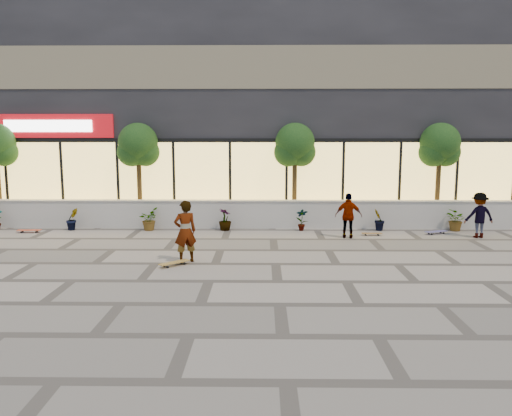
{
  "coord_description": "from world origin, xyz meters",
  "views": [
    {
      "loc": [
        1.28,
        -11.45,
        3.42
      ],
      "look_at": [
        1.08,
        3.19,
        1.3
      ],
      "focal_mm": 35.0,
      "sensor_mm": 36.0,
      "label": 1
    }
  ],
  "objects_px": {
    "tree_mideast": "(295,147)",
    "skater_right_near": "(349,216)",
    "tree_midwest": "(138,147)",
    "skater_center": "(185,231)",
    "skateboard_right_near": "(372,233)",
    "skateboard_right_far": "(436,232)",
    "skater_right_far": "(479,215)",
    "skateboard_left": "(29,230)",
    "skateboard_center": "(174,263)",
    "tree_east": "(440,147)"
  },
  "relations": [
    {
      "from": "skateboard_center",
      "to": "skateboard_right_far",
      "type": "xyz_separation_m",
      "value": [
        8.45,
        4.47,
        -0.0
      ]
    },
    {
      "from": "skater_right_far",
      "to": "tree_east",
      "type": "bearing_deg",
      "value": -80.99
    },
    {
      "from": "tree_mideast",
      "to": "skateboard_right_near",
      "type": "xyz_separation_m",
      "value": [
        2.57,
        -2.12,
        -2.92
      ]
    },
    {
      "from": "skateboard_right_near",
      "to": "tree_midwest",
      "type": "bearing_deg",
      "value": 167.63
    },
    {
      "from": "tree_midwest",
      "to": "skateboard_center",
      "type": "distance_m",
      "value": 7.35
    },
    {
      "from": "skater_right_near",
      "to": "skateboard_right_near",
      "type": "distance_m",
      "value": 1.22
    },
    {
      "from": "tree_midwest",
      "to": "skater_right_near",
      "type": "xyz_separation_m",
      "value": [
        7.67,
        -2.57,
        -2.22
      ]
    },
    {
      "from": "tree_east",
      "to": "skateboard_right_far",
      "type": "xyz_separation_m",
      "value": [
        -0.61,
        -1.83,
        -2.9
      ]
    },
    {
      "from": "skateboard_left",
      "to": "skateboard_right_far",
      "type": "relative_size",
      "value": 0.96
    },
    {
      "from": "skateboard_left",
      "to": "skateboard_right_far",
      "type": "bearing_deg",
      "value": -4.68
    },
    {
      "from": "tree_mideast",
      "to": "skateboard_left",
      "type": "relative_size",
      "value": 4.71
    },
    {
      "from": "skateboard_center",
      "to": "skateboard_right_near",
      "type": "distance_m",
      "value": 7.42
    },
    {
      "from": "skater_center",
      "to": "skateboard_left",
      "type": "bearing_deg",
      "value": -57.63
    },
    {
      "from": "skater_center",
      "to": "skateboard_center",
      "type": "xyz_separation_m",
      "value": [
        -0.23,
        -0.43,
        -0.76
      ]
    },
    {
      "from": "tree_midwest",
      "to": "skater_right_near",
      "type": "bearing_deg",
      "value": -18.52
    },
    {
      "from": "tree_midwest",
      "to": "tree_mideast",
      "type": "bearing_deg",
      "value": 0.0
    },
    {
      "from": "skateboard_left",
      "to": "skater_right_far",
      "type": "bearing_deg",
      "value": -6.83
    },
    {
      "from": "skater_right_near",
      "to": "skateboard_center",
      "type": "distance_m",
      "value": 6.46
    },
    {
      "from": "tree_east",
      "to": "skateboard_center",
      "type": "bearing_deg",
      "value": -145.19
    },
    {
      "from": "tree_east",
      "to": "tree_midwest",
      "type": "bearing_deg",
      "value": 180.0
    },
    {
      "from": "tree_midwest",
      "to": "tree_east",
      "type": "xyz_separation_m",
      "value": [
        11.5,
        0.0,
        0.0
      ]
    },
    {
      "from": "skater_right_near",
      "to": "skateboard_right_near",
      "type": "bearing_deg",
      "value": -142.65
    },
    {
      "from": "skater_right_near",
      "to": "skateboard_right_far",
      "type": "distance_m",
      "value": 3.37
    },
    {
      "from": "skateboard_left",
      "to": "skateboard_right_far",
      "type": "xyz_separation_m",
      "value": [
        14.45,
        -0.05,
        0.0
      ]
    },
    {
      "from": "skater_center",
      "to": "skateboard_right_far",
      "type": "height_order",
      "value": "skater_center"
    },
    {
      "from": "skater_right_near",
      "to": "skater_right_far",
      "type": "height_order",
      "value": "skater_right_far"
    },
    {
      "from": "tree_midwest",
      "to": "skateboard_right_far",
      "type": "height_order",
      "value": "tree_midwest"
    },
    {
      "from": "skater_right_near",
      "to": "skateboard_center",
      "type": "relative_size",
      "value": 1.93
    },
    {
      "from": "tree_midwest",
      "to": "skater_center",
      "type": "xyz_separation_m",
      "value": [
        2.67,
        -5.87,
        -2.14
      ]
    },
    {
      "from": "tree_mideast",
      "to": "tree_east",
      "type": "relative_size",
      "value": 1.0
    },
    {
      "from": "tree_mideast",
      "to": "skateboard_right_near",
      "type": "distance_m",
      "value": 4.42
    },
    {
      "from": "skater_center",
      "to": "skateboard_center",
      "type": "bearing_deg",
      "value": 37.33
    },
    {
      "from": "skateboard_right_far",
      "to": "skater_right_far",
      "type": "bearing_deg",
      "value": -47.71
    },
    {
      "from": "skateboard_right_near",
      "to": "skateboard_right_far",
      "type": "height_order",
      "value": "skateboard_right_far"
    },
    {
      "from": "tree_east",
      "to": "skateboard_right_far",
      "type": "distance_m",
      "value": 3.49
    },
    {
      "from": "skater_center",
      "to": "skater_right_far",
      "type": "bearing_deg",
      "value": 175.67
    },
    {
      "from": "skater_right_near",
      "to": "skateboard_right_near",
      "type": "xyz_separation_m",
      "value": [
        0.9,
        0.45,
        -0.69
      ]
    },
    {
      "from": "skateboard_left",
      "to": "skateboard_right_near",
      "type": "height_order",
      "value": "skateboard_left"
    },
    {
      "from": "tree_mideast",
      "to": "skater_right_far",
      "type": "distance_m",
      "value": 6.92
    },
    {
      "from": "tree_mideast",
      "to": "skateboard_center",
      "type": "height_order",
      "value": "tree_mideast"
    },
    {
      "from": "skater_right_near",
      "to": "skateboard_right_far",
      "type": "xyz_separation_m",
      "value": [
        3.22,
        0.73,
        -0.68
      ]
    },
    {
      "from": "tree_mideast",
      "to": "skateboard_right_far",
      "type": "bearing_deg",
      "value": -20.57
    },
    {
      "from": "skateboard_left",
      "to": "skateboard_center",
      "type": "bearing_deg",
      "value": -41.45
    },
    {
      "from": "skater_right_near",
      "to": "skateboard_right_far",
      "type": "relative_size",
      "value": 1.77
    },
    {
      "from": "tree_east",
      "to": "skateboard_right_far",
      "type": "bearing_deg",
      "value": -108.48
    },
    {
      "from": "tree_mideast",
      "to": "skater_right_near",
      "type": "relative_size",
      "value": 2.57
    },
    {
      "from": "tree_midwest",
      "to": "skateboard_center",
      "type": "bearing_deg",
      "value": -68.85
    },
    {
      "from": "skateboard_left",
      "to": "skater_right_near",
      "type": "bearing_deg",
      "value": -8.47
    },
    {
      "from": "skateboard_center",
      "to": "skateboard_right_near",
      "type": "height_order",
      "value": "skateboard_center"
    },
    {
      "from": "skater_right_near",
      "to": "skateboard_right_far",
      "type": "height_order",
      "value": "skater_right_near"
    }
  ]
}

